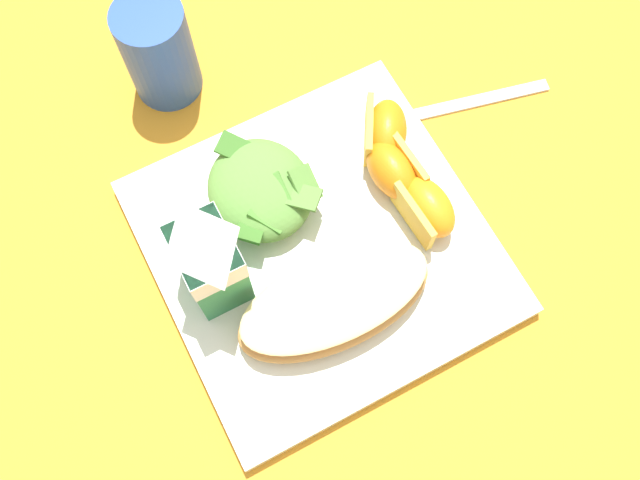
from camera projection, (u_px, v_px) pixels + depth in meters
name	position (u px, v px, depth m)	size (l,w,h in m)	color
ground	(320.00, 250.00, 0.63)	(3.00, 3.00, 0.00)	orange
white_plate	(320.00, 247.00, 0.62)	(0.28, 0.28, 0.02)	white
cheesy_pizza_bread	(334.00, 301.00, 0.58)	(0.09, 0.17, 0.04)	tan
green_salad_pile	(261.00, 190.00, 0.61)	(0.11, 0.09, 0.04)	#5B8E3D
milk_carton	(208.00, 259.00, 0.55)	(0.06, 0.05, 0.11)	#2D8451
orange_wedge_front	(427.00, 208.00, 0.61)	(0.06, 0.04, 0.04)	orange
orange_wedge_middle	(393.00, 170.00, 0.62)	(0.06, 0.04, 0.04)	orange
orange_wedge_rear	(385.00, 131.00, 0.63)	(0.07, 0.06, 0.04)	orange
metal_fork	(440.00, 109.00, 0.68)	(0.06, 0.19, 0.01)	silver
drinking_blue_cup	(159.00, 52.00, 0.64)	(0.06, 0.06, 0.10)	#284CA3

